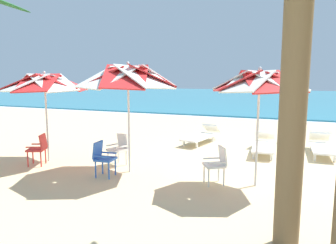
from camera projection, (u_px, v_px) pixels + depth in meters
name	position (u px, v px, depth m)	size (l,w,h in m)	color
ground_plane	(253.00, 160.00, 9.39)	(80.00, 80.00, 0.00)	beige
sea	(285.00, 98.00, 34.37)	(80.00, 36.00, 0.10)	teal
surf_foam	(274.00, 120.00, 17.58)	(80.00, 0.70, 0.01)	white
beach_umbrella_0	(259.00, 83.00, 6.84)	(2.06, 2.06, 2.64)	silver
plastic_chair_0	(217.00, 163.00, 7.22)	(0.62, 0.61, 0.87)	white
beach_umbrella_1	(128.00, 77.00, 7.85)	(2.58, 2.58, 2.79)	silver
plastic_chair_1	(103.00, 157.00, 7.76)	(0.51, 0.48, 0.87)	blue
plastic_chair_2	(119.00, 147.00, 8.77)	(0.57, 0.59, 0.87)	white
beach_umbrella_2	(45.00, 83.00, 8.94)	(2.42, 2.42, 2.57)	silver
plastic_chair_3	(39.00, 147.00, 8.74)	(0.60, 0.58, 0.87)	red
sun_lounger_0	(322.00, 146.00, 9.92)	(0.70, 2.17, 0.62)	white
sun_lounger_1	(264.00, 144.00, 10.13)	(0.75, 2.18, 0.62)	white
sun_lounger_2	(202.00, 135.00, 11.65)	(1.03, 2.23, 0.62)	white
palm_tree_1	(293.00, 71.00, 4.17)	(2.90, 2.67, 4.16)	brown
beach_ball	(283.00, 139.00, 11.65)	(0.29, 0.29, 0.29)	#2D8C4C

